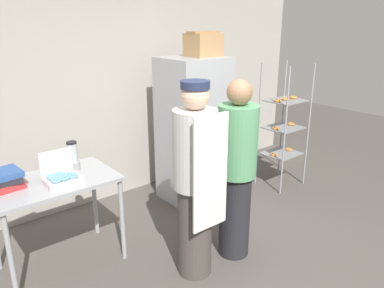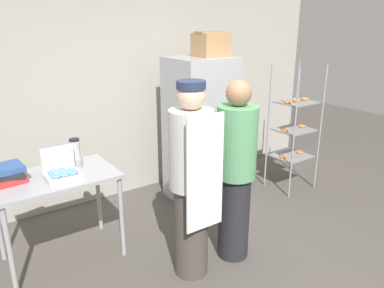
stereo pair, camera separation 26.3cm
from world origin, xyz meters
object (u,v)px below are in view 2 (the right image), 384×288
(blender_pitcher, at_px, (76,154))
(baking_rack, at_px, (294,128))
(donut_box, at_px, (62,173))
(person_baker, at_px, (191,180))
(binder_stack, at_px, (7,174))
(refrigerator, at_px, (201,131))
(person_customer, at_px, (236,172))
(cardboard_storage_box, at_px, (211,44))

(blender_pitcher, bearing_deg, baking_rack, -5.15)
(donut_box, height_order, blender_pitcher, blender_pitcher)
(blender_pitcher, bearing_deg, person_baker, -56.95)
(binder_stack, bearing_deg, baking_rack, -3.77)
(refrigerator, xyz_separation_m, person_customer, (-0.49, -1.23, -0.02))
(refrigerator, height_order, donut_box, refrigerator)
(baking_rack, distance_m, blender_pitcher, 2.88)
(donut_box, xyz_separation_m, cardboard_storage_box, (1.98, 0.40, 1.04))
(blender_pitcher, relative_size, cardboard_storage_box, 0.73)
(donut_box, relative_size, blender_pitcher, 1.06)
(binder_stack, bearing_deg, refrigerator, 5.71)
(donut_box, relative_size, person_customer, 0.17)
(refrigerator, distance_m, donut_box, 1.90)
(blender_pitcher, distance_m, binder_stack, 0.62)
(binder_stack, distance_m, person_baker, 1.62)
(baking_rack, distance_m, binder_stack, 3.50)
(person_customer, bearing_deg, blender_pitcher, 138.26)
(blender_pitcher, relative_size, binder_stack, 0.97)
(baking_rack, xyz_separation_m, donut_box, (-3.07, 0.03, 0.07))
(binder_stack, bearing_deg, person_customer, -29.42)
(refrigerator, bearing_deg, cardboard_storage_box, -10.04)
(refrigerator, xyz_separation_m, baking_rack, (1.22, -0.46, -0.06))
(blender_pitcher, xyz_separation_m, person_customer, (1.16, -1.03, -0.11))
(person_customer, bearing_deg, person_baker, 178.64)
(baking_rack, relative_size, person_baker, 0.96)
(baking_rack, bearing_deg, binder_stack, 176.23)
(baking_rack, relative_size, blender_pitcher, 6.04)
(blender_pitcher, bearing_deg, binder_stack, -177.36)
(baking_rack, height_order, person_customer, person_customer)
(person_baker, distance_m, person_customer, 0.49)
(baking_rack, bearing_deg, blender_pitcher, 174.85)
(donut_box, distance_m, blender_pitcher, 0.31)
(blender_pitcher, bearing_deg, cardboard_storage_box, 5.67)
(baking_rack, height_order, cardboard_storage_box, cardboard_storage_box)
(person_baker, bearing_deg, baking_rack, 19.04)
(binder_stack, relative_size, person_customer, 0.17)
(baking_rack, height_order, donut_box, baking_rack)
(person_customer, bearing_deg, baking_rack, 24.29)
(cardboard_storage_box, distance_m, person_baker, 1.93)
(refrigerator, relative_size, baking_rack, 1.07)
(refrigerator, xyz_separation_m, binder_stack, (-2.27, -0.23, 0.04))
(donut_box, height_order, person_customer, person_customer)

